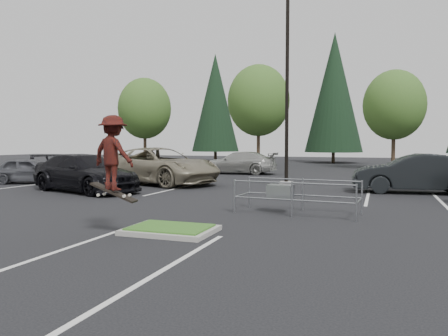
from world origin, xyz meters
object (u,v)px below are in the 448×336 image
(decid_a, at_px, (145,110))
(car_l_grey, at_px, (28,171))
(decid_c, at_px, (394,107))
(light_pole, at_px, (287,97))
(car_l_tan, at_px, (159,166))
(car_l_black, at_px, (84,173))
(conif_b, at_px, (334,93))
(cart_corral, at_px, (284,192))
(decid_b, at_px, (259,103))
(car_r_charc, at_px, (415,173))
(car_far_silver, at_px, (238,163))
(skateboarder, at_px, (113,153))
(conif_a, at_px, (215,103))

(decid_a, bearing_deg, car_l_grey, -77.70)
(decid_c, xyz_separation_m, car_l_grey, (-19.49, -20.48, -4.54))
(light_pole, relative_size, car_l_tan, 1.41)
(car_l_tan, xyz_separation_m, car_l_black, (-1.50, -4.50, -0.13))
(car_l_grey, bearing_deg, decid_a, -11.73)
(conif_b, bearing_deg, decid_c, -60.68)
(car_l_tan, bearing_deg, car_l_grey, 124.66)
(cart_corral, bearing_deg, car_l_black, 167.96)
(conif_b, distance_m, car_l_tan, 30.50)
(decid_a, xyz_separation_m, decid_c, (24.00, -0.20, -0.33))
(cart_corral, height_order, car_l_grey, car_l_grey)
(car_l_tan, relative_size, car_l_black, 1.20)
(light_pole, relative_size, decid_b, 1.05)
(conif_b, height_order, car_l_grey, conif_b)
(cart_corral, bearing_deg, car_r_charc, 64.06)
(decid_b, distance_m, cart_corral, 28.22)
(conif_b, bearing_deg, decid_a, -149.83)
(decid_c, xyz_separation_m, conif_b, (-5.99, 10.67, 2.59))
(decid_b, xyz_separation_m, car_r_charc, (12.44, -19.03, -5.16))
(cart_corral, relative_size, car_l_tan, 0.55)
(cart_corral, distance_m, car_l_grey, 16.45)
(car_l_grey, bearing_deg, car_r_charc, -107.87)
(decid_c, height_order, conif_b, conif_b)
(decid_c, distance_m, cart_corral, 26.49)
(decid_b, distance_m, car_l_tan, 19.70)
(car_l_grey, bearing_deg, conif_b, -47.46)
(car_l_black, height_order, car_r_charc, car_r_charc)
(light_pole, xyz_separation_m, car_r_charc, (5.93, -0.50, -3.68))
(decid_b, height_order, conif_b, conif_b)
(decid_a, distance_m, car_l_tan, 22.29)
(decid_c, bearing_deg, decid_a, 179.52)
(conif_b, height_order, car_far_silver, conif_b)
(decid_b, bearing_deg, car_l_black, -94.84)
(light_pole, distance_m, skateboarder, 13.04)
(conif_b, xyz_separation_m, car_l_grey, (-13.50, -31.15, -7.14))
(car_r_charc, height_order, car_far_silver, car_r_charc)
(cart_corral, bearing_deg, decid_b, 111.33)
(conif_a, bearing_deg, light_pole, -62.62)
(car_r_charc, bearing_deg, decid_a, -132.61)
(conif_b, height_order, car_l_tan, conif_b)
(car_far_silver, bearing_deg, car_r_charc, 50.45)
(car_l_tan, distance_m, car_l_black, 4.75)
(skateboarder, bearing_deg, light_pole, -86.41)
(car_l_tan, xyz_separation_m, car_r_charc, (12.93, 0.00, -0.12))
(decid_a, bearing_deg, decid_c, -0.48)
(car_l_tan, relative_size, car_r_charc, 1.34)
(skateboarder, bearing_deg, car_l_grey, -27.94)
(decid_c, distance_m, car_l_grey, 28.64)
(car_l_black, bearing_deg, decid_c, -13.82)
(conif_a, distance_m, car_far_silver, 22.64)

